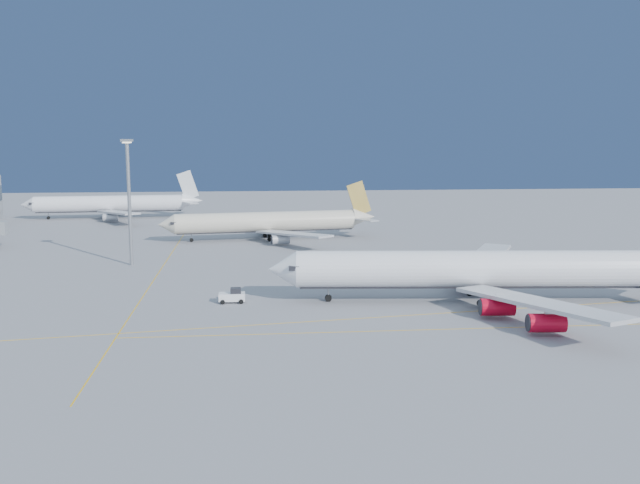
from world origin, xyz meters
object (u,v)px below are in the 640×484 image
at_px(airliner_etihad, 271,222).
at_px(airliner_third, 114,204).
at_px(light_mast, 129,192).
at_px(airliner_virgin, 483,270).
at_px(pushback_tug, 233,296).

height_order(airliner_etihad, airliner_third, airliner_third).
bearing_deg(airliner_etihad, light_mast, -139.22).
xyz_separation_m(airliner_virgin, pushback_tug, (-43.28, 3.12, -4.35)).
relative_size(airliner_etihad, pushback_tug, 13.41).
distance_m(airliner_virgin, airliner_etihad, 85.04).
height_order(pushback_tug, light_mast, light_mast).
bearing_deg(airliner_virgin, pushback_tug, -179.13).
height_order(airliner_virgin, airliner_third, airliner_virgin).
height_order(airliner_third, light_mast, light_mast).
relative_size(airliner_virgin, airliner_third, 1.21).
bearing_deg(light_mast, airliner_etihad, 48.82).
distance_m(airliner_virgin, light_mast, 78.97).
bearing_deg(airliner_third, airliner_etihad, -50.13).
bearing_deg(light_mast, pushback_tug, -58.62).
relative_size(airliner_etihad, airliner_third, 0.99).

